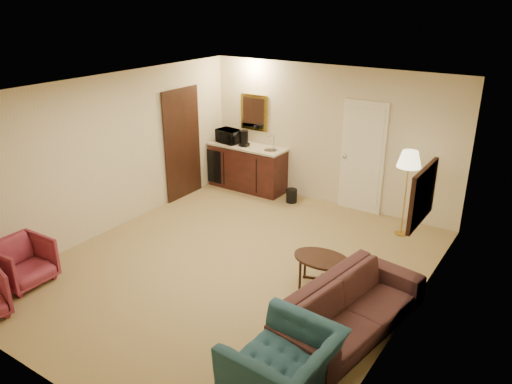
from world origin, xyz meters
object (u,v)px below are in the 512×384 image
(microwave, at_px, (229,135))
(coffee_maker, at_px, (244,138))
(rose_chair_near, at_px, (22,260))
(sofa, at_px, (352,300))
(wetbar_cabinet, at_px, (248,167))
(floor_lamp, at_px, (405,194))
(waste_bin, at_px, (292,196))
(teal_armchair, at_px, (283,357))
(coffee_table, at_px, (321,272))

(microwave, relative_size, coffee_maker, 1.55)
(microwave, bearing_deg, rose_chair_near, -82.87)
(microwave, bearing_deg, sofa, -29.62)
(wetbar_cabinet, xyz_separation_m, floor_lamp, (3.35, -0.32, 0.27))
(microwave, bearing_deg, waste_bin, 3.84)
(wetbar_cabinet, bearing_deg, floor_lamp, -5.46)
(teal_armchair, relative_size, coffee_table, 1.34)
(wetbar_cabinet, distance_m, coffee_maker, 0.62)
(floor_lamp, bearing_deg, sofa, -83.29)
(wetbar_cabinet, bearing_deg, coffee_maker, -118.45)
(microwave, bearing_deg, coffee_table, -28.53)
(wetbar_cabinet, relative_size, waste_bin, 6.17)
(coffee_table, distance_m, microwave, 4.32)
(sofa, distance_m, rose_chair_near, 4.46)
(teal_armchair, height_order, floor_lamp, floor_lamp)
(wetbar_cabinet, relative_size, rose_chair_near, 2.32)
(waste_bin, height_order, coffee_maker, coffee_maker)
(waste_bin, relative_size, coffee_maker, 0.83)
(wetbar_cabinet, height_order, teal_armchair, teal_armchair)
(rose_chair_near, xyz_separation_m, coffee_table, (3.47, 2.18, -0.12))
(microwave, bearing_deg, floor_lamp, 3.38)
(sofa, bearing_deg, coffee_table, 56.88)
(teal_armchair, distance_m, microwave, 6.05)
(sofa, height_order, floor_lamp, floor_lamp)
(waste_bin, distance_m, microwave, 1.84)
(coffee_maker, bearing_deg, wetbar_cabinet, 57.61)
(teal_armchair, xyz_separation_m, rose_chair_near, (-4.05, -0.19, -0.11))
(sofa, distance_m, coffee_maker, 4.90)
(teal_armchair, bearing_deg, floor_lamp, -174.65)
(sofa, distance_m, coffee_table, 0.99)
(rose_chair_near, xyz_separation_m, waste_bin, (1.62, 4.59, -0.22))
(sofa, xyz_separation_m, coffee_table, (-0.72, 0.65, -0.19))
(sofa, xyz_separation_m, rose_chair_near, (-4.19, -1.53, -0.07))
(microwave, bearing_deg, wetbar_cabinet, 10.98)
(sofa, relative_size, coffee_maker, 6.73)
(sofa, bearing_deg, waste_bin, 49.13)
(wetbar_cabinet, distance_m, teal_armchair, 5.76)
(wetbar_cabinet, distance_m, microwave, 0.77)
(wetbar_cabinet, relative_size, teal_armchair, 1.54)
(coffee_maker, bearing_deg, teal_armchair, -55.18)
(teal_armchair, relative_size, waste_bin, 4.01)
(teal_armchair, height_order, coffee_table, teal_armchair)
(wetbar_cabinet, height_order, rose_chair_near, wetbar_cabinet)
(teal_armchair, xyz_separation_m, coffee_maker, (-3.58, 4.47, 0.61))
(wetbar_cabinet, distance_m, waste_bin, 1.18)
(wetbar_cabinet, height_order, coffee_table, wetbar_cabinet)
(rose_chair_near, bearing_deg, floor_lamp, -42.93)
(sofa, bearing_deg, wetbar_cabinet, 58.28)
(floor_lamp, height_order, coffee_maker, floor_lamp)
(coffee_table, xyz_separation_m, coffee_maker, (-3.00, 2.47, 0.85))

